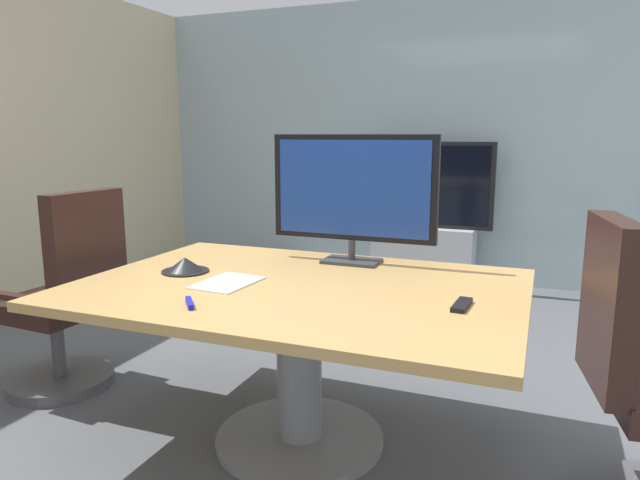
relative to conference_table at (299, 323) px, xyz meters
The scene contains 10 objects.
ground_plane 0.57m from the conference_table, 63.68° to the left, with size 7.34×7.34×0.00m, color #515459.
wall_back_glass_partition 3.33m from the conference_table, 89.33° to the left, with size 5.85×0.10×2.61m, color #9EB2B7.
conference_table is the anchor object (origin of this frame).
office_chair_left 1.37m from the conference_table, behind, with size 0.61×0.58×1.09m.
tv_monitor 0.73m from the conference_table, 80.60° to the left, with size 0.84×0.18×0.64m.
wall_display_unit 2.89m from the conference_table, 90.69° to the left, with size 1.20×0.36×1.31m.
conference_phone 0.62m from the conference_table, behind, with size 0.22×0.22×0.07m.
remote_control 0.73m from the conference_table, ahead, with size 0.05×0.17×0.02m, color black.
whiteboard_marker 0.54m from the conference_table, 120.14° to the right, with size 0.13×0.02×0.02m, color #1919A5.
paper_notepad 0.36m from the conference_table, 159.29° to the right, with size 0.21×0.30×0.01m, color white.
Camera 1 is at (0.92, -2.24, 1.37)m, focal length 31.82 mm.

